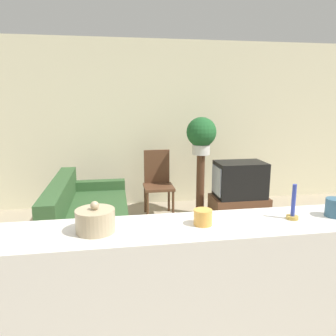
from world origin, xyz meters
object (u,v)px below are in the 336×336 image
(potted_plant, at_px, (201,134))
(wooden_chair, at_px, (158,180))
(couch, at_px, (88,222))
(decorative_bowl, at_px, (95,220))
(television, at_px, (240,179))

(potted_plant, bearing_deg, wooden_chair, 169.94)
(wooden_chair, xyz_separation_m, potted_plant, (0.64, -0.11, 0.71))
(potted_plant, bearing_deg, couch, -152.94)
(decorative_bowl, bearing_deg, potted_plant, 65.17)
(potted_plant, bearing_deg, decorative_bowl, -114.83)
(couch, distance_m, decorative_bowl, 2.36)
(wooden_chair, height_order, decorative_bowl, decorative_bowl)
(television, xyz_separation_m, decorative_bowl, (-1.83, -2.53, 0.46))
(wooden_chair, bearing_deg, couch, -136.26)
(television, distance_m, wooden_chair, 1.24)
(wooden_chair, xyz_separation_m, decorative_bowl, (-0.76, -3.14, 0.58))
(couch, relative_size, wooden_chair, 1.81)
(couch, bearing_deg, decorative_bowl, -83.84)
(television, distance_m, potted_plant, 0.89)
(decorative_bowl, bearing_deg, wooden_chair, 76.45)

